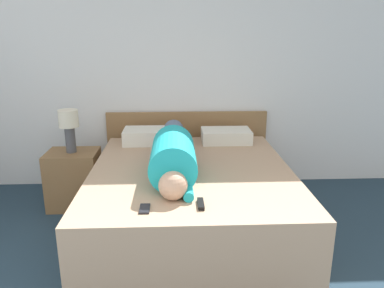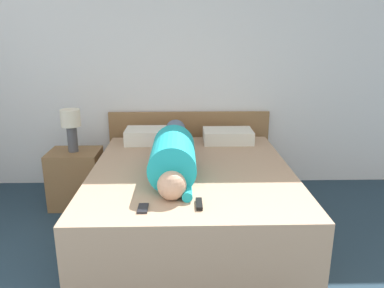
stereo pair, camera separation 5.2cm
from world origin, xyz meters
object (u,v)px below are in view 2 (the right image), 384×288
object	(u,v)px
pillow_near_headboard	(152,136)
cell_phone	(143,208)
bed	(192,201)
table_lamp	(71,124)
tv_remote	(199,204)
person_lying	(174,153)
nightstand	(76,178)
pillow_second	(228,136)

from	to	relation	value
pillow_near_headboard	cell_phone	bearing A→B (deg)	-87.67
bed	table_lamp	world-z (taller)	table_lamp
pillow_near_headboard	tv_remote	world-z (taller)	pillow_near_headboard
cell_phone	person_lying	bearing A→B (deg)	75.73
nightstand	cell_phone	distance (m)	1.55
nightstand	pillow_second	size ratio (longest dim) A/B	1.13
pillow_second	bed	bearing A→B (deg)	-116.90
table_lamp	pillow_near_headboard	size ratio (longest dim) A/B	0.79
nightstand	tv_remote	size ratio (longest dim) A/B	3.70
pillow_second	table_lamp	bearing A→B (deg)	-172.45
pillow_second	tv_remote	xyz separation A→B (m)	(-0.35, -1.45, -0.05)
nightstand	person_lying	bearing A→B (deg)	-31.21
pillow_second	tv_remote	size ratio (longest dim) A/B	3.28
pillow_near_headboard	cell_phone	xyz separation A→B (m)	(0.06, -1.49, -0.07)
person_lying	pillow_second	xyz separation A→B (m)	(0.53, 0.79, -0.08)
tv_remote	pillow_second	bearing A→B (deg)	76.34
pillow_second	tv_remote	distance (m)	1.50
person_lying	pillow_near_headboard	size ratio (longest dim) A/B	3.08
bed	cell_phone	distance (m)	0.86
tv_remote	cell_phone	world-z (taller)	tv_remote
pillow_near_headboard	pillow_second	bearing A→B (deg)	0.00
pillow_near_headboard	pillow_second	xyz separation A→B (m)	(0.77, 0.00, -0.01)
nightstand	pillow_second	xyz separation A→B (m)	(1.50, 0.20, 0.37)
person_lying	pillow_near_headboard	xyz separation A→B (m)	(-0.24, 0.79, -0.07)
pillow_second	cell_phone	size ratio (longest dim) A/B	3.78
bed	pillow_second	world-z (taller)	pillow_second
person_lying	pillow_second	bearing A→B (deg)	56.14
table_lamp	pillow_near_headboard	distance (m)	0.78
person_lying	table_lamp	bearing A→B (deg)	148.79
person_lying	cell_phone	world-z (taller)	person_lying
table_lamp	person_lying	bearing A→B (deg)	-31.21
pillow_near_headboard	nightstand	bearing A→B (deg)	-164.80
cell_phone	pillow_second	bearing A→B (deg)	64.63
person_lying	nightstand	bearing A→B (deg)	148.79
bed	cell_phone	bearing A→B (deg)	-113.75
table_lamp	cell_phone	distance (m)	1.54
person_lying	cell_phone	distance (m)	0.74
pillow_near_headboard	tv_remote	size ratio (longest dim) A/B	3.45
bed	table_lamp	xyz separation A→B (m)	(-1.12, 0.56, 0.53)
cell_phone	nightstand	bearing A→B (deg)	121.51
table_lamp	pillow_second	distance (m)	1.53
pillow_near_headboard	pillow_second	size ratio (longest dim) A/B	1.05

